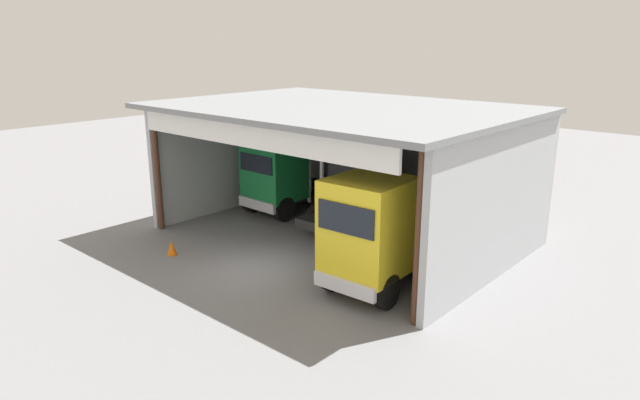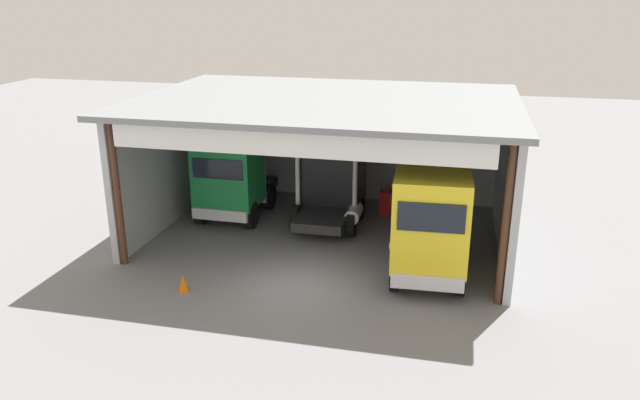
% 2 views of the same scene
% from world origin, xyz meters
% --- Properties ---
extents(ground_plane, '(80.00, 80.00, 0.00)m').
position_xyz_m(ground_plane, '(0.00, 0.00, 0.00)').
color(ground_plane, slate).
rests_on(ground_plane, ground).
extents(workshop_shed, '(13.65, 9.99, 5.33)m').
position_xyz_m(workshop_shed, '(0.00, 5.40, 3.67)').
color(workshop_shed, '#ADB2B7').
rests_on(workshop_shed, ground).
extents(truck_green_center_right_bay, '(2.57, 4.84, 3.67)m').
position_xyz_m(truck_green_center_right_bay, '(-4.13, 5.07, 1.75)').
color(truck_green_center_right_bay, '#197F3D').
rests_on(truck_green_center_right_bay, ground).
extents(truck_black_right_bay, '(2.71, 4.21, 3.42)m').
position_xyz_m(truck_black_right_bay, '(-0.12, 5.70, 1.79)').
color(truck_black_right_bay, black).
rests_on(truck_black_right_bay, ground).
extents(truck_yellow_yard_outside, '(2.64, 5.00, 3.74)m').
position_xyz_m(truck_yellow_yard_outside, '(4.05, 1.12, 1.96)').
color(truck_yellow_yard_outside, yellow).
rests_on(truck_yellow_yard_outside, ground).
extents(oil_drum, '(0.58, 0.58, 0.88)m').
position_xyz_m(oil_drum, '(2.20, 8.49, 0.44)').
color(oil_drum, gold).
rests_on(oil_drum, ground).
extents(tool_cart, '(0.90, 0.60, 1.00)m').
position_xyz_m(tool_cart, '(2.12, 7.20, 0.50)').
color(tool_cart, red).
rests_on(tool_cart, ground).
extents(traffic_cone, '(0.36, 0.36, 0.56)m').
position_xyz_m(traffic_cone, '(-3.38, -1.32, 0.28)').
color(traffic_cone, orange).
rests_on(traffic_cone, ground).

